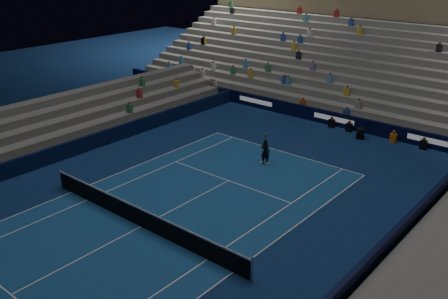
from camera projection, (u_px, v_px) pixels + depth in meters
ground at (141, 227)px, 23.20m from camera, size 90.00×90.00×0.00m
court_surface at (141, 227)px, 23.20m from camera, size 10.97×23.77×0.01m
sponsor_barrier_far at (335, 119)px, 36.18m from camera, size 44.00×0.25×1.00m
sponsor_barrier_west at (28, 163)px, 28.77m from camera, size 0.25×37.00×1.00m
grandstand_main at (392, 59)px, 41.79m from camera, size 44.00×15.20×11.20m
tennis_net at (141, 217)px, 23.01m from camera, size 12.90×0.10×1.10m
tennis_player at (265, 152)px, 29.63m from camera, size 0.63×0.48×1.56m
broadcast_camera at (360, 133)px, 33.83m from camera, size 0.73×1.07×0.68m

